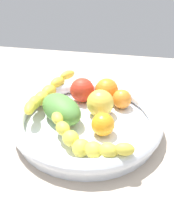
% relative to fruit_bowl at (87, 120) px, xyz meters
% --- Properties ---
extents(kitchen_counter, '(1.20, 1.20, 0.03)m').
position_rel_fruit_bowl_xyz_m(kitchen_counter, '(0.00, 0.00, -0.04)').
color(kitchen_counter, '#B3A492').
rests_on(kitchen_counter, ground).
extents(fruit_bowl, '(0.37, 0.37, 0.05)m').
position_rel_fruit_bowl_xyz_m(fruit_bowl, '(0.00, 0.00, 0.00)').
color(fruit_bowl, white).
rests_on(fruit_bowl, kitchen_counter).
extents(banana_draped_left, '(0.20, 0.11, 0.06)m').
position_rel_fruit_bowl_xyz_m(banana_draped_left, '(0.02, -0.11, 0.03)').
color(banana_draped_left, yellow).
rests_on(banana_draped_left, fruit_bowl).
extents(banana_draped_right, '(0.09, 0.27, 0.05)m').
position_rel_fruit_bowl_xyz_m(banana_draped_right, '(-0.13, 0.07, 0.03)').
color(banana_draped_right, yellow).
rests_on(banana_draped_right, fruit_bowl).
extents(orange_front, '(0.07, 0.07, 0.07)m').
position_rel_fruit_bowl_xyz_m(orange_front, '(0.03, 0.12, 0.03)').
color(orange_front, orange).
rests_on(orange_front, fruit_bowl).
extents(orange_mid_left, '(0.05, 0.05, 0.05)m').
position_rel_fruit_bowl_xyz_m(orange_mid_left, '(0.05, -0.04, 0.02)').
color(orange_mid_left, orange).
rests_on(orange_mid_left, fruit_bowl).
extents(orange_mid_right, '(0.05, 0.05, 0.05)m').
position_rel_fruit_bowl_xyz_m(orange_mid_right, '(0.08, 0.09, 0.02)').
color(orange_mid_right, orange).
rests_on(orange_mid_right, fruit_bowl).
extents(mango_green, '(0.15, 0.14, 0.07)m').
position_rel_fruit_bowl_xyz_m(mango_green, '(-0.06, -0.01, 0.03)').
color(mango_green, '#548D3F').
rests_on(mango_green, fruit_bowl).
extents(apple_yellow, '(0.07, 0.07, 0.07)m').
position_rel_fruit_bowl_xyz_m(apple_yellow, '(0.03, 0.04, 0.03)').
color(apple_yellow, yellow).
rests_on(apple_yellow, fruit_bowl).
extents(tomato_red, '(0.07, 0.07, 0.07)m').
position_rel_fruit_bowl_xyz_m(tomato_red, '(-0.04, 0.10, 0.03)').
color(tomato_red, red).
rests_on(tomato_red, fruit_bowl).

